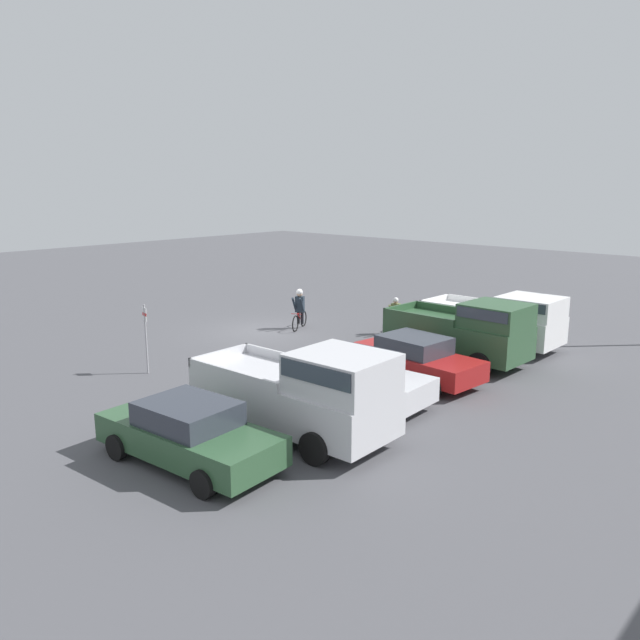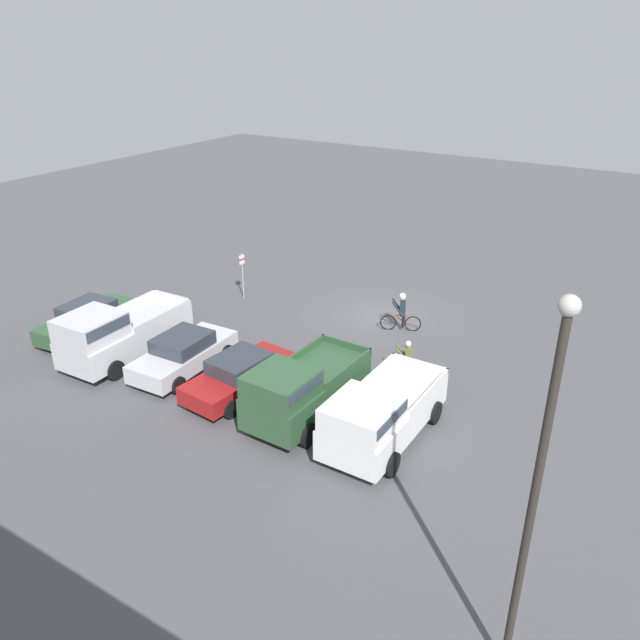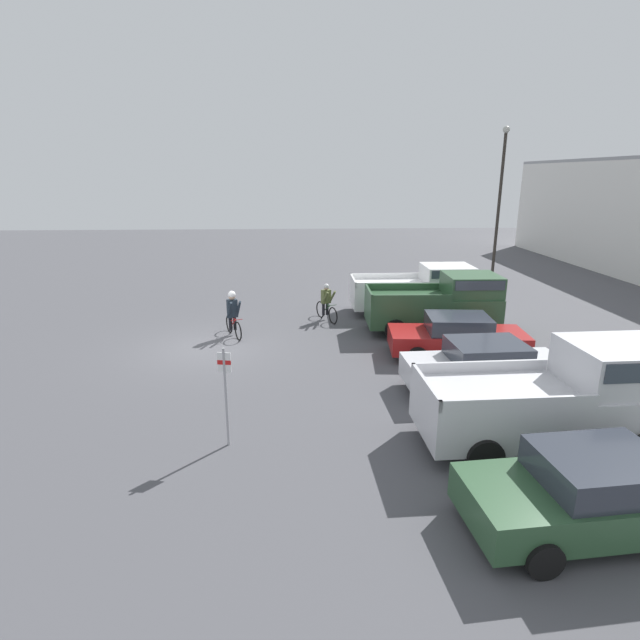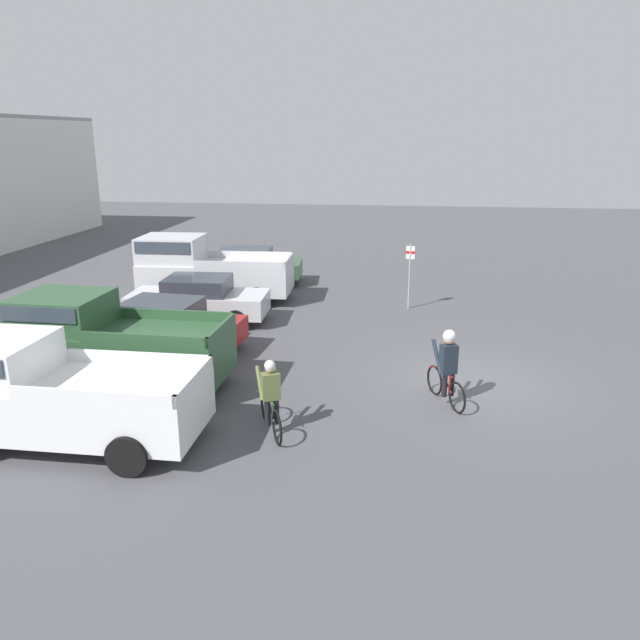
{
  "view_description": "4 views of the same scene",
  "coord_description": "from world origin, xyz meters",
  "px_view_note": "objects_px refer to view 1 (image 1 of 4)",
  "views": [
    {
      "loc": [
        17.36,
        19.09,
        6.14
      ],
      "look_at": [
        0.83,
        3.97,
        1.2
      ],
      "focal_mm": 35.0,
      "sensor_mm": 36.0,
      "label": 1
    },
    {
      "loc": [
        -11.24,
        23.33,
        11.85
      ],
      "look_at": [
        0.83,
        3.97,
        1.2
      ],
      "focal_mm": 35.0,
      "sensor_mm": 36.0,
      "label": 2
    },
    {
      "loc": [
        16.76,
        3.17,
        5.86
      ],
      "look_at": [
        0.83,
        3.97,
        1.2
      ],
      "focal_mm": 28.0,
      "sensor_mm": 36.0,
      "label": 3
    },
    {
      "loc": [
        -14.65,
        1.93,
        5.84
      ],
      "look_at": [
        0.83,
        3.97,
        1.2
      ],
      "focal_mm": 35.0,
      "sensor_mm": 36.0,
      "label": 4
    }
  ],
  "objects_px": {
    "pickup_truck_1": "(466,331)",
    "cyclist_0": "(300,308)",
    "sedan_0": "(414,358)",
    "sedan_1": "(355,377)",
    "pickup_truck_0": "(501,320)",
    "cyclist_1": "(395,316)",
    "sedan_2": "(189,433)",
    "fire_lane_sign": "(146,332)",
    "pickup_truck_2": "(305,391)"
  },
  "relations": [
    {
      "from": "pickup_truck_1",
      "to": "cyclist_0",
      "type": "distance_m",
      "value": 7.92
    },
    {
      "from": "pickup_truck_1",
      "to": "sedan_0",
      "type": "relative_size",
      "value": 1.09
    },
    {
      "from": "pickup_truck_1",
      "to": "sedan_1",
      "type": "bearing_deg",
      "value": -3.52
    },
    {
      "from": "pickup_truck_0",
      "to": "cyclist_1",
      "type": "relative_size",
      "value": 3.09
    },
    {
      "from": "sedan_2",
      "to": "fire_lane_sign",
      "type": "distance_m",
      "value": 7.31
    },
    {
      "from": "cyclist_0",
      "to": "fire_lane_sign",
      "type": "distance_m",
      "value": 8.05
    },
    {
      "from": "cyclist_0",
      "to": "pickup_truck_0",
      "type": "bearing_deg",
      "value": 110.39
    },
    {
      "from": "sedan_2",
      "to": "cyclist_1",
      "type": "height_order",
      "value": "cyclist_1"
    },
    {
      "from": "cyclist_1",
      "to": "pickup_truck_1",
      "type": "bearing_deg",
      "value": 66.81
    },
    {
      "from": "pickup_truck_1",
      "to": "sedan_2",
      "type": "bearing_deg",
      "value": -2.71
    },
    {
      "from": "pickup_truck_2",
      "to": "cyclist_1",
      "type": "height_order",
      "value": "pickup_truck_2"
    },
    {
      "from": "pickup_truck_2",
      "to": "cyclist_0",
      "type": "relative_size",
      "value": 3.13
    },
    {
      "from": "sedan_1",
      "to": "pickup_truck_2",
      "type": "distance_m",
      "value": 2.91
    },
    {
      "from": "pickup_truck_1",
      "to": "fire_lane_sign",
      "type": "distance_m",
      "value": 10.77
    },
    {
      "from": "sedan_1",
      "to": "sedan_2",
      "type": "distance_m",
      "value": 5.6
    },
    {
      "from": "pickup_truck_2",
      "to": "sedan_2",
      "type": "distance_m",
      "value": 2.99
    },
    {
      "from": "sedan_1",
      "to": "cyclist_0",
      "type": "relative_size",
      "value": 2.55
    },
    {
      "from": "cyclist_1",
      "to": "pickup_truck_0",
      "type": "bearing_deg",
      "value": 103.11
    },
    {
      "from": "cyclist_1",
      "to": "fire_lane_sign",
      "type": "bearing_deg",
      "value": -15.9
    },
    {
      "from": "pickup_truck_2",
      "to": "cyclist_0",
      "type": "xyz_separation_m",
      "value": [
        -8.28,
        -8.27,
        -0.27
      ]
    },
    {
      "from": "pickup_truck_0",
      "to": "sedan_2",
      "type": "relative_size",
      "value": 1.12
    },
    {
      "from": "cyclist_0",
      "to": "cyclist_1",
      "type": "bearing_deg",
      "value": 117.98
    },
    {
      "from": "pickup_truck_1",
      "to": "cyclist_1",
      "type": "distance_m",
      "value": 4.68
    },
    {
      "from": "pickup_truck_2",
      "to": "sedan_2",
      "type": "xyz_separation_m",
      "value": [
        2.82,
        -0.89,
        -0.47
      ]
    },
    {
      "from": "sedan_0",
      "to": "cyclist_0",
      "type": "height_order",
      "value": "cyclist_0"
    },
    {
      "from": "sedan_0",
      "to": "pickup_truck_0",
      "type": "bearing_deg",
      "value": 178.62
    },
    {
      "from": "pickup_truck_2",
      "to": "cyclist_1",
      "type": "distance_m",
      "value": 11.22
    },
    {
      "from": "sedan_1",
      "to": "fire_lane_sign",
      "type": "bearing_deg",
      "value": -69.75
    },
    {
      "from": "pickup_truck_1",
      "to": "cyclist_1",
      "type": "relative_size",
      "value": 2.96
    },
    {
      "from": "pickup_truck_0",
      "to": "sedan_1",
      "type": "distance_m",
      "value": 8.41
    },
    {
      "from": "sedan_2",
      "to": "cyclist_0",
      "type": "bearing_deg",
      "value": -146.35
    },
    {
      "from": "sedan_1",
      "to": "pickup_truck_2",
      "type": "xyz_separation_m",
      "value": [
        2.78,
        0.7,
        0.44
      ]
    },
    {
      "from": "sedan_0",
      "to": "cyclist_1",
      "type": "distance_m",
      "value": 6.14
    },
    {
      "from": "sedan_0",
      "to": "sedan_2",
      "type": "bearing_deg",
      "value": -1.95
    },
    {
      "from": "sedan_0",
      "to": "pickup_truck_2",
      "type": "relative_size",
      "value": 0.83
    },
    {
      "from": "sedan_0",
      "to": "cyclist_0",
      "type": "distance_m",
      "value": 8.13
    },
    {
      "from": "pickup_truck_0",
      "to": "cyclist_0",
      "type": "bearing_deg",
      "value": -69.61
    },
    {
      "from": "sedan_0",
      "to": "fire_lane_sign",
      "type": "distance_m",
      "value": 8.7
    },
    {
      "from": "sedan_2",
      "to": "cyclist_0",
      "type": "distance_m",
      "value": 13.33
    },
    {
      "from": "pickup_truck_2",
      "to": "fire_lane_sign",
      "type": "height_order",
      "value": "pickup_truck_2"
    },
    {
      "from": "pickup_truck_0",
      "to": "pickup_truck_2",
      "type": "distance_m",
      "value": 11.19
    },
    {
      "from": "cyclist_0",
      "to": "cyclist_1",
      "type": "xyz_separation_m",
      "value": [
        -1.93,
        3.63,
        -0.14
      ]
    },
    {
      "from": "pickup_truck_0",
      "to": "sedan_0",
      "type": "bearing_deg",
      "value": -1.38
    },
    {
      "from": "sedan_0",
      "to": "sedan_2",
      "type": "height_order",
      "value": "sedan_2"
    },
    {
      "from": "pickup_truck_1",
      "to": "cyclist_1",
      "type": "height_order",
      "value": "pickup_truck_1"
    },
    {
      "from": "sedan_0",
      "to": "pickup_truck_2",
      "type": "height_order",
      "value": "pickup_truck_2"
    },
    {
      "from": "pickup_truck_2",
      "to": "sedan_2",
      "type": "relative_size",
      "value": 1.19
    },
    {
      "from": "sedan_0",
      "to": "cyclist_1",
      "type": "height_order",
      "value": "cyclist_1"
    },
    {
      "from": "pickup_truck_0",
      "to": "pickup_truck_2",
      "type": "height_order",
      "value": "pickup_truck_2"
    },
    {
      "from": "pickup_truck_2",
      "to": "sedan_0",
      "type": "bearing_deg",
      "value": -173.85
    }
  ]
}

